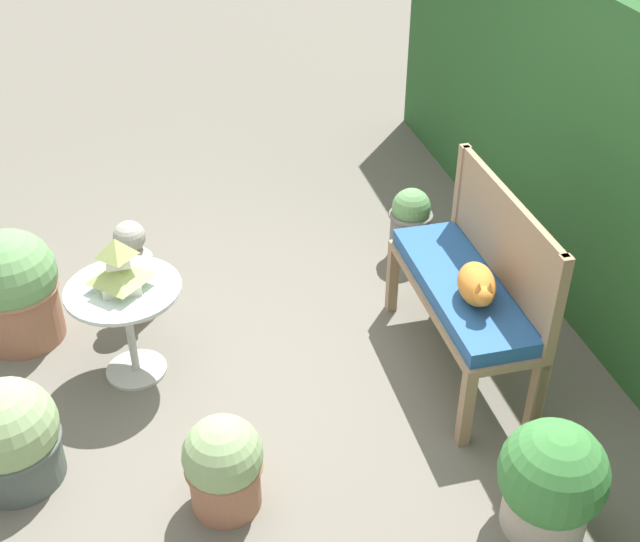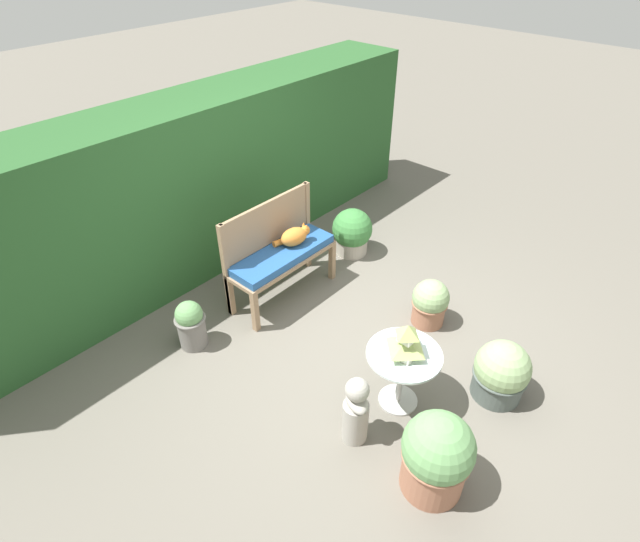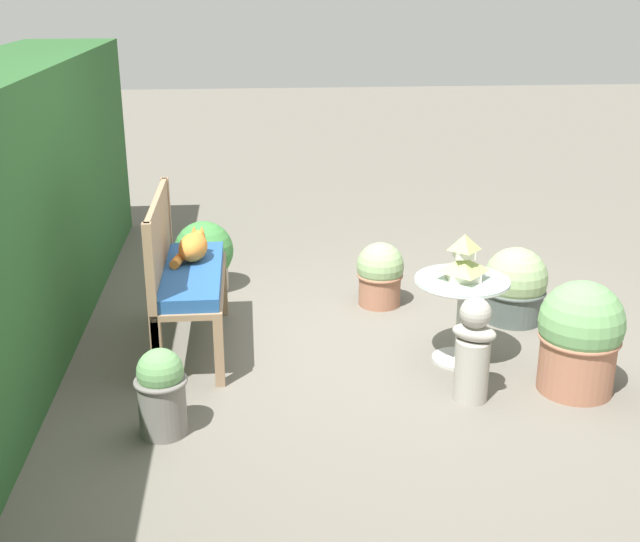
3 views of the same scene
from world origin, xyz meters
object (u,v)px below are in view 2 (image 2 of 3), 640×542
at_px(potted_plant_table_near, 191,324).
at_px(potted_plant_path_edge, 430,303).
at_px(garden_bust, 356,411).
at_px(potted_plant_bench_right, 501,372).
at_px(pagoda_birdhouse, 406,342).
at_px(potted_plant_hedge_corner, 352,232).
at_px(garden_bench, 283,258).
at_px(patio_table, 403,364).
at_px(potted_plant_patio_mid, 436,456).
at_px(cat, 294,236).

xyz_separation_m(potted_plant_table_near, potted_plant_path_edge, (1.81, -1.53, -0.01)).
relative_size(garden_bust, potted_plant_bench_right, 1.17).
bearing_deg(pagoda_birdhouse, potted_plant_hedge_corner, 49.14).
bearing_deg(garden_bench, garden_bust, -117.80).
bearing_deg(patio_table, pagoda_birdhouse, 0.00).
xyz_separation_m(patio_table, pagoda_birdhouse, (0.00, 0.00, 0.26)).
distance_m(potted_plant_hedge_corner, potted_plant_bench_right, 2.50).
bearing_deg(potted_plant_bench_right, pagoda_birdhouse, 137.38).
xyz_separation_m(garden_bench, potted_plant_table_near, (-1.13, 0.11, -0.23)).
xyz_separation_m(patio_table, garden_bust, (-0.53, 0.06, -0.14)).
height_order(garden_bench, potted_plant_patio_mid, potted_plant_patio_mid).
xyz_separation_m(cat, garden_bust, (-1.08, -1.71, -0.36)).
xyz_separation_m(garden_bust, potted_plant_table_near, (-0.23, 1.83, -0.06)).
relative_size(cat, potted_plant_table_near, 0.74).
distance_m(patio_table, potted_plant_bench_right, 0.89).
relative_size(garden_bench, potted_plant_path_edge, 2.42).
bearing_deg(cat, pagoda_birdhouse, -95.46).
relative_size(patio_table, pagoda_birdhouse, 2.04).
xyz_separation_m(potted_plant_table_near, potted_plant_bench_right, (1.40, -2.48, 0.00)).
relative_size(potted_plant_table_near, potted_plant_path_edge, 1.02).
xyz_separation_m(pagoda_birdhouse, potted_plant_patio_mid, (-0.48, -0.62, -0.35)).
bearing_deg(garden_bench, cat, -2.11).
height_order(potted_plant_path_edge, potted_plant_hedge_corner, potted_plant_hedge_corner).
xyz_separation_m(pagoda_birdhouse, potted_plant_bench_right, (0.64, -0.59, -0.45)).
height_order(patio_table, potted_plant_patio_mid, potted_plant_patio_mid).
distance_m(patio_table, garden_bust, 0.55).
bearing_deg(pagoda_birdhouse, garden_bench, 78.21).
bearing_deg(potted_plant_hedge_corner, potted_plant_table_near, 176.54).
height_order(potted_plant_patio_mid, potted_plant_bench_right, potted_plant_patio_mid).
bearing_deg(potted_plant_patio_mid, potted_plant_table_near, 96.43).
xyz_separation_m(patio_table, potted_plant_bench_right, (0.64, -0.59, -0.19)).
relative_size(cat, patio_table, 0.61).
distance_m(patio_table, potted_plant_table_near, 2.05).
xyz_separation_m(potted_plant_path_edge, potted_plant_hedge_corner, (0.47, 1.39, 0.03)).
bearing_deg(garden_bench, potted_plant_patio_mid, -109.47).
relative_size(pagoda_birdhouse, potted_plant_path_edge, 0.60).
xyz_separation_m(cat, patio_table, (-0.55, -1.77, -0.22)).
distance_m(pagoda_birdhouse, potted_plant_table_near, 2.09).
bearing_deg(garden_bust, potted_plant_bench_right, -88.47).
bearing_deg(potted_plant_hedge_corner, potted_plant_bench_right, -110.44).
bearing_deg(potted_plant_path_edge, potted_plant_patio_mid, -147.09).
xyz_separation_m(potted_plant_path_edge, potted_plant_bench_right, (-0.40, -0.95, 0.01)).
bearing_deg(potted_plant_table_near, garden_bench, -5.76).
xyz_separation_m(garden_bench, garden_bust, (-0.90, -1.72, -0.17)).
height_order(garden_bust, potted_plant_bench_right, garden_bust).
bearing_deg(garden_bust, potted_plant_patio_mid, -144.76).
bearing_deg(potted_plant_bench_right, garden_bust, 151.08).
relative_size(potted_plant_path_edge, potted_plant_patio_mid, 0.71).
xyz_separation_m(cat, potted_plant_path_edge, (0.50, -1.41, -0.43)).
xyz_separation_m(cat, potted_plant_bench_right, (0.09, -2.36, -0.41)).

